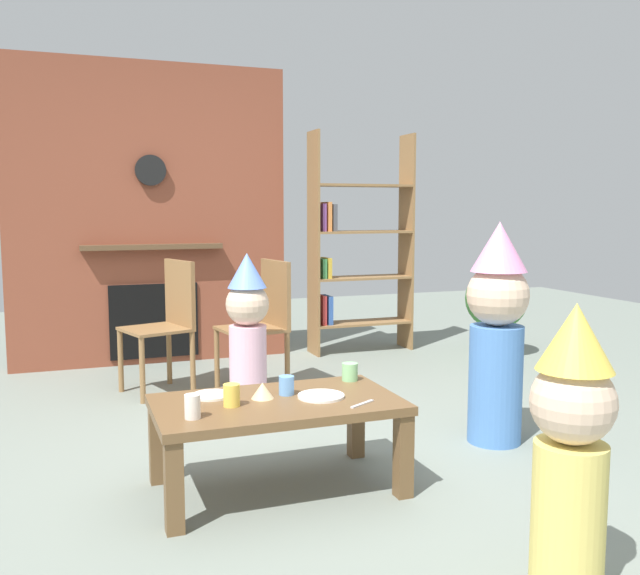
{
  "coord_description": "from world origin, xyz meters",
  "views": [
    {
      "loc": [
        -1.13,
        -3.1,
        1.25
      ],
      "look_at": [
        0.15,
        0.4,
        0.82
      ],
      "focal_mm": 38.6,
      "sensor_mm": 36.0,
      "label": 1
    }
  ],
  "objects_px": {
    "coffee_table": "(277,414)",
    "child_by_the_chairs": "(248,327)",
    "birthday_cake_slice": "(263,391)",
    "dining_chair_middle": "(264,318)",
    "paper_cup_near_left": "(232,395)",
    "paper_plate_rear": "(212,395)",
    "dining_chair_left": "(168,318)",
    "paper_cup_center": "(192,407)",
    "child_with_cone_hat": "(571,445)",
    "paper_cup_far_left": "(286,385)",
    "bookshelf": "(354,251)",
    "paper_cup_near_right": "(350,372)",
    "potted_plant_tall": "(496,304)",
    "paper_plate_front": "(321,396)",
    "child_in_pink": "(497,327)"
  },
  "relations": [
    {
      "from": "paper_cup_center",
      "to": "paper_plate_front",
      "type": "xyz_separation_m",
      "value": [
        0.59,
        0.12,
        -0.04
      ]
    },
    {
      "from": "paper_cup_near_right",
      "to": "dining_chair_left",
      "type": "bearing_deg",
      "value": 111.56
    },
    {
      "from": "birthday_cake_slice",
      "to": "coffee_table",
      "type": "bearing_deg",
      "value": -44.3
    },
    {
      "from": "paper_cup_near_left",
      "to": "child_in_pink",
      "type": "xyz_separation_m",
      "value": [
        1.49,
        0.23,
        0.17
      ]
    },
    {
      "from": "potted_plant_tall",
      "to": "paper_cup_far_left",
      "type": "bearing_deg",
      "value": -141.1
    },
    {
      "from": "coffee_table",
      "to": "child_by_the_chairs",
      "type": "distance_m",
      "value": 1.32
    },
    {
      "from": "paper_cup_near_left",
      "to": "potted_plant_tall",
      "type": "xyz_separation_m",
      "value": [
        2.78,
        2.12,
        -0.01
      ]
    },
    {
      "from": "paper_cup_near_right",
      "to": "paper_cup_near_left",
      "type": "bearing_deg",
      "value": -159.98
    },
    {
      "from": "paper_cup_center",
      "to": "birthday_cake_slice",
      "type": "distance_m",
      "value": 0.39
    },
    {
      "from": "coffee_table",
      "to": "child_by_the_chairs",
      "type": "bearing_deg",
      "value": 81.4
    },
    {
      "from": "paper_plate_front",
      "to": "child_with_cone_hat",
      "type": "height_order",
      "value": "child_with_cone_hat"
    },
    {
      "from": "child_by_the_chairs",
      "to": "bookshelf",
      "type": "bearing_deg",
      "value": 145.11
    },
    {
      "from": "paper_cup_near_left",
      "to": "coffee_table",
      "type": "bearing_deg",
      "value": 5.89
    },
    {
      "from": "paper_cup_near_right",
      "to": "paper_plate_front",
      "type": "height_order",
      "value": "paper_cup_near_right"
    },
    {
      "from": "paper_plate_front",
      "to": "child_in_pink",
      "type": "height_order",
      "value": "child_in_pink"
    },
    {
      "from": "child_in_pink",
      "to": "child_with_cone_hat",
      "type": "bearing_deg",
      "value": 54.83
    },
    {
      "from": "dining_chair_left",
      "to": "paper_cup_far_left",
      "type": "bearing_deg",
      "value": 81.2
    },
    {
      "from": "paper_cup_near_left",
      "to": "paper_plate_rear",
      "type": "xyz_separation_m",
      "value": [
        -0.05,
        0.18,
        -0.04
      ]
    },
    {
      "from": "bookshelf",
      "to": "paper_cup_near_right",
      "type": "relative_size",
      "value": 21.97
    },
    {
      "from": "paper_cup_near_left",
      "to": "paper_cup_center",
      "type": "distance_m",
      "value": 0.22
    },
    {
      "from": "paper_cup_center",
      "to": "dining_chair_left",
      "type": "bearing_deg",
      "value": 84.98
    },
    {
      "from": "paper_cup_near_right",
      "to": "birthday_cake_slice",
      "type": "height_order",
      "value": "paper_cup_near_right"
    },
    {
      "from": "paper_cup_center",
      "to": "paper_plate_front",
      "type": "bearing_deg",
      "value": 10.97
    },
    {
      "from": "child_with_cone_hat",
      "to": "child_by_the_chairs",
      "type": "height_order",
      "value": "child_by_the_chairs"
    },
    {
      "from": "paper_cup_near_left",
      "to": "dining_chair_middle",
      "type": "bearing_deg",
      "value": 70.1
    },
    {
      "from": "paper_cup_center",
      "to": "paper_cup_far_left",
      "type": "height_order",
      "value": "paper_cup_center"
    },
    {
      "from": "coffee_table",
      "to": "paper_cup_far_left",
      "type": "height_order",
      "value": "paper_cup_far_left"
    },
    {
      "from": "paper_plate_front",
      "to": "potted_plant_tall",
      "type": "bearing_deg",
      "value": 41.73
    },
    {
      "from": "paper_cup_near_left",
      "to": "paper_plate_rear",
      "type": "bearing_deg",
      "value": 105.21
    },
    {
      "from": "paper_cup_far_left",
      "to": "paper_plate_rear",
      "type": "bearing_deg",
      "value": 165.09
    },
    {
      "from": "coffee_table",
      "to": "paper_cup_near_right",
      "type": "xyz_separation_m",
      "value": [
        0.44,
        0.21,
        0.11
      ]
    },
    {
      "from": "paper_plate_rear",
      "to": "dining_chair_left",
      "type": "bearing_deg",
      "value": 88.7
    },
    {
      "from": "bookshelf",
      "to": "potted_plant_tall",
      "type": "height_order",
      "value": "bookshelf"
    },
    {
      "from": "bookshelf",
      "to": "birthday_cake_slice",
      "type": "xyz_separation_m",
      "value": [
        -1.54,
        -2.61,
        -0.44
      ]
    },
    {
      "from": "paper_cup_center",
      "to": "child_by_the_chairs",
      "type": "bearing_deg",
      "value": 67.65
    },
    {
      "from": "bookshelf",
      "to": "paper_cup_far_left",
      "type": "height_order",
      "value": "bookshelf"
    },
    {
      "from": "child_by_the_chairs",
      "to": "potted_plant_tall",
      "type": "distance_m",
      "value": 2.51
    },
    {
      "from": "birthday_cake_slice",
      "to": "child_with_cone_hat",
      "type": "distance_m",
      "value": 1.38
    },
    {
      "from": "birthday_cake_slice",
      "to": "child_by_the_chairs",
      "type": "xyz_separation_m",
      "value": [
        0.25,
        1.25,
        0.07
      ]
    },
    {
      "from": "child_in_pink",
      "to": "dining_chair_left",
      "type": "height_order",
      "value": "child_in_pink"
    },
    {
      "from": "paper_cup_far_left",
      "to": "potted_plant_tall",
      "type": "bearing_deg",
      "value": 38.9
    },
    {
      "from": "child_with_cone_hat",
      "to": "dining_chair_left",
      "type": "height_order",
      "value": "child_with_cone_hat"
    },
    {
      "from": "dining_chair_left",
      "to": "dining_chair_middle",
      "type": "xyz_separation_m",
      "value": [
        0.61,
        -0.23,
        0.0
      ]
    },
    {
      "from": "dining_chair_left",
      "to": "paper_cup_center",
      "type": "bearing_deg",
      "value": 67.18
    },
    {
      "from": "paper_cup_near_left",
      "to": "paper_cup_center",
      "type": "bearing_deg",
      "value": -147.94
    },
    {
      "from": "paper_cup_center",
      "to": "birthday_cake_slice",
      "type": "height_order",
      "value": "paper_cup_center"
    },
    {
      "from": "dining_chair_left",
      "to": "paper_plate_rear",
      "type": "bearing_deg",
      "value": 70.89
    },
    {
      "from": "dining_chair_left",
      "to": "dining_chair_middle",
      "type": "distance_m",
      "value": 0.65
    },
    {
      "from": "birthday_cake_slice",
      "to": "dining_chair_middle",
      "type": "relative_size",
      "value": 0.11
    },
    {
      "from": "coffee_table",
      "to": "paper_cup_near_right",
      "type": "height_order",
      "value": "paper_cup_near_right"
    }
  ]
}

